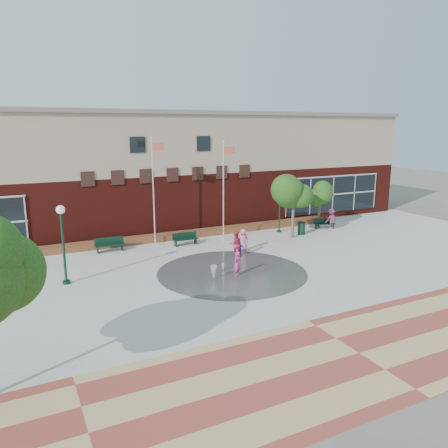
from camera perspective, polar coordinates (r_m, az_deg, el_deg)
name	(u,v)px	position (r m, az deg, el deg)	size (l,w,h in m)	color
ground	(259,290)	(22.23, 4.64, -8.59)	(120.00, 120.00, 0.00)	#666056
plaza_concrete	(224,267)	(25.53, 0.00, -5.69)	(46.00, 18.00, 0.01)	#A8A8A0
paver_band	(359,353)	(17.18, 17.20, -15.83)	(46.00, 6.00, 0.01)	brown
splash_pad	(232,272)	(24.68, 1.04, -6.35)	(8.40, 8.40, 0.01)	#383A3D
library_building	(152,168)	(36.96, -9.40, 7.20)	(44.40, 10.40, 9.20)	#4E120D
flower_bed	(178,238)	(32.24, -6.01, -1.87)	(26.00, 1.20, 0.40)	#A61B23
flagpole_left	(154,186)	(29.93, -9.15, 4.94)	(0.84, 0.31, 7.38)	silver
flagpole_right	(224,186)	(30.37, 0.00, 4.93)	(0.85, 0.29, 7.09)	silver
lamp_left	(63,236)	(23.68, -20.33, -1.46)	(0.44, 0.44, 4.16)	black
lamp_right	(280,204)	(33.71, 7.29, 2.61)	(0.38, 0.38, 3.58)	black
bench_left	(110,247)	(29.50, -14.67, -2.97)	(1.91, 0.62, 0.95)	black
bench_mid	(185,241)	(30.22, -5.06, -2.27)	(1.76, 0.50, 0.88)	black
bench_right	(324,226)	(35.87, 12.96, -0.19)	(1.73, 0.90, 0.84)	black
trash_can	(301,228)	(33.55, 10.08, -0.55)	(0.59, 0.59, 0.97)	black
tree_mid	(294,189)	(31.98, 9.12, 4.51)	(2.93, 2.93, 4.95)	#493C2F
tree_small_right	(320,193)	(35.80, 12.43, 3.97)	(2.26, 2.26, 3.87)	#493C2F
water_jet_a	(214,280)	(23.58, -1.35, -7.29)	(0.39, 0.39, 0.76)	white
water_jet_b	(223,271)	(24.93, -0.14, -6.16)	(0.18, 0.18, 0.39)	white
child_splash	(237,264)	(23.99, 1.68, -5.20)	(0.50, 0.33, 1.37)	#D83EA0
adult_red	(236,244)	(27.40, 1.54, -2.65)	(0.79, 0.61, 1.62)	#C22B3F
adult_pink	(243,240)	(28.61, 2.53, -2.13)	(0.73, 0.48, 1.50)	#E65D79
child_blue	(240,249)	(27.56, 2.08, -3.28)	(0.56, 0.23, 0.96)	blue
person_bench	(331,219)	(35.84, 13.79, 0.65)	(1.06, 0.61, 1.64)	#DD5EA1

